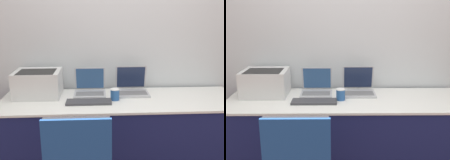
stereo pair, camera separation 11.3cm
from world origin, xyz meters
TOP-DOWN VIEW (x-y plane):
  - wall_back at (0.00, 0.77)m, footprint 8.00×0.05m
  - table at (0.00, 0.35)m, footprint 2.31×0.72m
  - printer at (-0.81, 0.49)m, footprint 0.44×0.36m
  - laptop_left at (-0.31, 0.53)m, footprint 0.32×0.28m
  - laptop_right at (0.12, 0.54)m, footprint 0.33×0.31m
  - external_keyboard at (-0.31, 0.25)m, footprint 0.42×0.15m
  - coffee_cup at (-0.07, 0.33)m, footprint 0.09×0.09m

SIDE VIEW (x-z plane):
  - table at x=0.00m, z-range 0.00..0.77m
  - external_keyboard at x=-0.31m, z-range 0.77..0.79m
  - coffee_cup at x=-0.07m, z-range 0.77..0.88m
  - laptop_left at x=-0.31m, z-range 0.70..0.96m
  - laptop_right at x=0.12m, z-range 0.70..0.96m
  - printer at x=-0.81m, z-range 0.78..1.04m
  - wall_back at x=0.00m, z-range 0.00..2.60m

